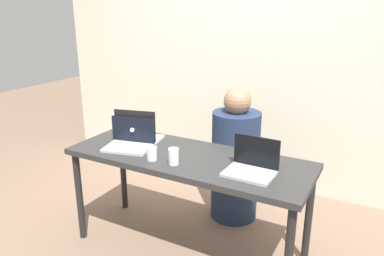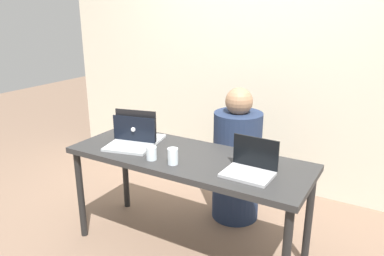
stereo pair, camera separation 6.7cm
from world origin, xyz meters
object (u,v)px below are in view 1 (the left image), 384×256
at_px(water_glass_center, 174,158).
at_px(water_glass_left, 152,154).
at_px(laptop_back_left, 137,135).
at_px(person_at_center, 235,161).
at_px(laptop_front_right, 252,166).
at_px(laptop_front_left, 131,139).

height_order(water_glass_center, water_glass_left, water_glass_center).
height_order(laptop_back_left, water_glass_left, laptop_back_left).
relative_size(laptop_back_left, water_glass_left, 4.15).
height_order(person_at_center, water_glass_center, person_at_center).
relative_size(laptop_front_right, water_glass_left, 3.35).
distance_m(person_at_center, laptop_back_left, 0.83).
height_order(laptop_front_right, laptop_back_left, laptop_front_right).
xyz_separation_m(laptop_front_right, water_glass_left, (-0.65, -0.12, -0.01)).
xyz_separation_m(water_glass_center, water_glass_left, (-0.16, -0.01, -0.01)).
xyz_separation_m(laptop_front_left, water_glass_left, (0.28, -0.14, -0.01)).
bearing_deg(laptop_back_left, laptop_front_right, 160.30).
xyz_separation_m(laptop_back_left, water_glass_center, (0.47, -0.25, 0.00)).
bearing_deg(water_glass_left, person_at_center, 70.11).
xyz_separation_m(laptop_front_left, laptop_front_right, (0.92, -0.02, -0.01)).
bearing_deg(water_glass_left, laptop_back_left, 140.23).
relative_size(person_at_center, laptop_front_left, 2.99).
distance_m(laptop_front_left, water_glass_left, 0.31).
xyz_separation_m(laptop_front_right, water_glass_center, (-0.48, -0.11, -0.00)).
height_order(laptop_back_left, water_glass_center, laptop_back_left).
height_order(laptop_front_right, water_glass_left, laptop_front_right).
bearing_deg(water_glass_center, person_at_center, 81.27).
bearing_deg(laptop_back_left, laptop_front_left, 91.89).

